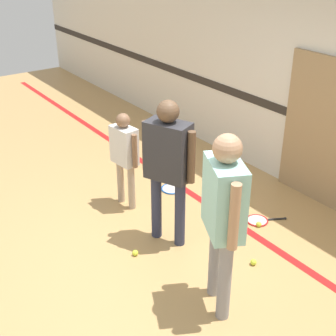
{
  "coord_description": "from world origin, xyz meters",
  "views": [
    {
      "loc": [
        3.45,
        -2.41,
        3.19
      ],
      "look_at": [
        -0.15,
        0.19,
        0.93
      ],
      "focal_mm": 50.0,
      "sensor_mm": 36.0,
      "label": 1
    }
  ],
  "objects_px": {
    "tennis_ball_stray_left": "(253,262)",
    "person_student_right": "(224,207)",
    "racket_spare_on_floor": "(259,220)",
    "person_instructor": "(168,158)",
    "tennis_ball_near_instructor": "(135,253)",
    "tennis_ball_by_spare_racket": "(259,224)",
    "person_student_left": "(124,150)",
    "racket_second_spare": "(173,188)"
  },
  "relations": [
    {
      "from": "tennis_ball_by_spare_racket",
      "to": "tennis_ball_near_instructor",
      "type": "bearing_deg",
      "value": -104.73
    },
    {
      "from": "person_instructor",
      "to": "person_student_right",
      "type": "distance_m",
      "value": 1.15
    },
    {
      "from": "racket_spare_on_floor",
      "to": "person_student_left",
      "type": "bearing_deg",
      "value": 159.72
    },
    {
      "from": "person_student_left",
      "to": "tennis_ball_by_spare_racket",
      "type": "relative_size",
      "value": 19.01
    },
    {
      "from": "racket_spare_on_floor",
      "to": "tennis_ball_near_instructor",
      "type": "xyz_separation_m",
      "value": [
        -0.31,
        -1.6,
        0.02
      ]
    },
    {
      "from": "racket_spare_on_floor",
      "to": "tennis_ball_by_spare_racket",
      "type": "xyz_separation_m",
      "value": [
        0.08,
        -0.09,
        0.02
      ]
    },
    {
      "from": "racket_spare_on_floor",
      "to": "tennis_ball_by_spare_racket",
      "type": "relative_size",
      "value": 7.79
    },
    {
      "from": "tennis_ball_stray_left",
      "to": "person_student_right",
      "type": "bearing_deg",
      "value": -72.5
    },
    {
      "from": "person_instructor",
      "to": "tennis_ball_near_instructor",
      "type": "xyz_separation_m",
      "value": [
        0.03,
        -0.47,
        -1.01
      ]
    },
    {
      "from": "person_student_left",
      "to": "tennis_ball_stray_left",
      "type": "height_order",
      "value": "person_student_left"
    },
    {
      "from": "racket_spare_on_floor",
      "to": "tennis_ball_stray_left",
      "type": "distance_m",
      "value": 0.87
    },
    {
      "from": "racket_second_spare",
      "to": "tennis_ball_stray_left",
      "type": "bearing_deg",
      "value": -99.29
    },
    {
      "from": "racket_spare_on_floor",
      "to": "tennis_ball_stray_left",
      "type": "height_order",
      "value": "tennis_ball_stray_left"
    },
    {
      "from": "racket_second_spare",
      "to": "tennis_ball_stray_left",
      "type": "relative_size",
      "value": 8.21
    },
    {
      "from": "person_student_left",
      "to": "tennis_ball_stray_left",
      "type": "bearing_deg",
      "value": 7.49
    },
    {
      "from": "racket_spare_on_floor",
      "to": "tennis_ball_stray_left",
      "type": "xyz_separation_m",
      "value": [
        0.56,
        -0.66,
        0.02
      ]
    },
    {
      "from": "person_student_left",
      "to": "person_student_right",
      "type": "height_order",
      "value": "person_student_right"
    },
    {
      "from": "racket_second_spare",
      "to": "tennis_ball_by_spare_racket",
      "type": "relative_size",
      "value": 8.21
    },
    {
      "from": "racket_spare_on_floor",
      "to": "tennis_ball_near_instructor",
      "type": "height_order",
      "value": "tennis_ball_near_instructor"
    },
    {
      "from": "tennis_ball_stray_left",
      "to": "person_instructor",
      "type": "bearing_deg",
      "value": -152.55
    },
    {
      "from": "person_student_left",
      "to": "racket_second_spare",
      "type": "xyz_separation_m",
      "value": [
        0.02,
        0.73,
        -0.77
      ]
    },
    {
      "from": "racket_spare_on_floor",
      "to": "tennis_ball_stray_left",
      "type": "bearing_deg",
      "value": -110.82
    },
    {
      "from": "person_instructor",
      "to": "tennis_ball_stray_left",
      "type": "bearing_deg",
      "value": 4.05
    },
    {
      "from": "person_student_right",
      "to": "tennis_ball_stray_left",
      "type": "distance_m",
      "value": 1.28
    },
    {
      "from": "person_instructor",
      "to": "person_student_right",
      "type": "height_order",
      "value": "person_student_right"
    },
    {
      "from": "person_instructor",
      "to": "tennis_ball_stray_left",
      "type": "distance_m",
      "value": 1.43
    },
    {
      "from": "person_student_left",
      "to": "tennis_ball_stray_left",
      "type": "relative_size",
      "value": 19.01
    },
    {
      "from": "person_instructor",
      "to": "tennis_ball_stray_left",
      "type": "height_order",
      "value": "person_instructor"
    },
    {
      "from": "person_student_left",
      "to": "tennis_ball_near_instructor",
      "type": "bearing_deg",
      "value": -32.74
    },
    {
      "from": "tennis_ball_near_instructor",
      "to": "tennis_ball_stray_left",
      "type": "xyz_separation_m",
      "value": [
        0.87,
        0.94,
        0.0
      ]
    },
    {
      "from": "tennis_ball_near_instructor",
      "to": "tennis_ball_by_spare_racket",
      "type": "xyz_separation_m",
      "value": [
        0.4,
        1.5,
        0.0
      ]
    },
    {
      "from": "person_student_right",
      "to": "tennis_ball_near_instructor",
      "type": "relative_size",
      "value": 26.61
    },
    {
      "from": "person_student_left",
      "to": "tennis_ball_near_instructor",
      "type": "distance_m",
      "value": 1.32
    },
    {
      "from": "tennis_ball_by_spare_racket",
      "to": "person_instructor",
      "type": "bearing_deg",
      "value": -112.44
    },
    {
      "from": "person_instructor",
      "to": "tennis_ball_by_spare_racket",
      "type": "relative_size",
      "value": 25.48
    },
    {
      "from": "tennis_ball_near_instructor",
      "to": "person_instructor",
      "type": "bearing_deg",
      "value": 94.03
    },
    {
      "from": "person_instructor",
      "to": "person_student_left",
      "type": "xyz_separation_m",
      "value": [
        -0.94,
        0.02,
        -0.26
      ]
    },
    {
      "from": "person_instructor",
      "to": "person_student_left",
      "type": "height_order",
      "value": "person_instructor"
    },
    {
      "from": "person_student_right",
      "to": "tennis_ball_by_spare_racket",
      "type": "distance_m",
      "value": 1.79
    },
    {
      "from": "person_instructor",
      "to": "tennis_ball_by_spare_racket",
      "type": "xyz_separation_m",
      "value": [
        0.43,
        1.04,
        -1.01
      ]
    },
    {
      "from": "person_instructor",
      "to": "person_student_right",
      "type": "bearing_deg",
      "value": -34.71
    },
    {
      "from": "person_student_right",
      "to": "racket_spare_on_floor",
      "type": "height_order",
      "value": "person_student_right"
    }
  ]
}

